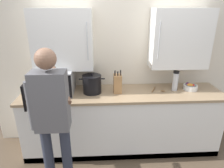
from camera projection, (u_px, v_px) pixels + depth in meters
name	position (u px, v px, depth m)	size (l,w,h in m)	color
back_wall_tiled	(121.00, 52.00, 2.92)	(3.95, 0.44, 2.75)	beige
counter_unit	(122.00, 121.00, 2.99)	(2.86, 0.65, 0.94)	white
microwave_oven	(53.00, 82.00, 2.74)	(0.52, 0.78, 0.34)	#B7BABF
wooden_spoon	(158.00, 90.00, 2.87)	(0.21, 0.19, 0.02)	brown
knife_block	(118.00, 84.00, 2.79)	(0.11, 0.15, 0.33)	#A37547
fruit_bowl	(190.00, 87.00, 2.90)	(0.20, 0.20, 0.10)	white
stock_pot	(92.00, 84.00, 2.77)	(0.36, 0.26, 0.29)	black
thermos_flask	(175.00, 81.00, 2.84)	(0.08, 0.08, 0.29)	#B7BABF
person_figure	(52.00, 116.00, 2.02)	(0.44, 0.60, 1.74)	#282D3D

